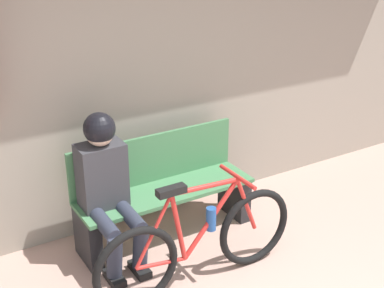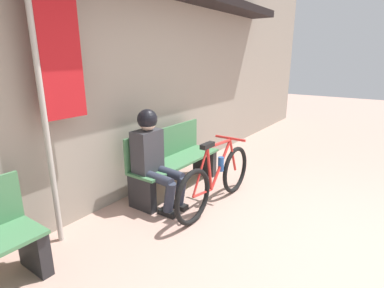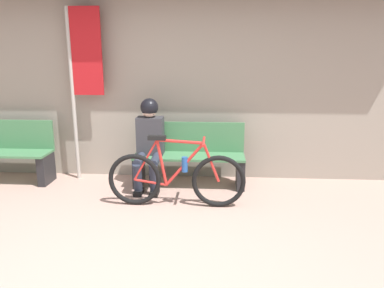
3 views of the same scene
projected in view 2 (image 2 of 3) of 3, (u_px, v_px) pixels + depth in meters
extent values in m
plane|color=tan|center=(332.00, 254.00, 2.70)|extent=(24.00, 24.00, 0.00)
cube|color=#9E9384|center=(130.00, 67.00, 3.60)|extent=(12.00, 0.12, 3.20)
cube|color=#477F51|center=(177.00, 161.00, 3.91)|extent=(1.43, 0.42, 0.03)
cube|color=#477F51|center=(165.00, 142.00, 3.96)|extent=(1.43, 0.03, 0.40)
cube|color=#232326|center=(142.00, 194.00, 3.45)|extent=(0.10, 0.36, 0.39)
cube|color=#232326|center=(205.00, 162.00, 4.50)|extent=(0.10, 0.36, 0.39)
torus|color=black|center=(193.00, 197.00, 3.13)|extent=(0.61, 0.05, 0.61)
torus|color=black|center=(235.00, 170.00, 3.88)|extent=(0.61, 0.05, 0.61)
cylinder|color=red|center=(219.00, 144.00, 3.41)|extent=(0.52, 0.03, 0.06)
cylinder|color=red|center=(221.00, 164.00, 3.53)|extent=(0.45, 0.03, 0.52)
cylinder|color=red|center=(209.00, 169.00, 3.32)|extent=(0.13, 0.03, 0.53)
cylinder|color=red|center=(203.00, 193.00, 3.28)|extent=(0.37, 0.03, 0.08)
cylinder|color=red|center=(200.00, 172.00, 3.17)|extent=(0.29, 0.02, 0.48)
cylinder|color=red|center=(233.00, 155.00, 3.75)|extent=(0.20, 0.03, 0.45)
cube|color=black|center=(207.00, 145.00, 3.20)|extent=(0.20, 0.07, 0.05)
cylinder|color=red|center=(230.00, 138.00, 3.62)|extent=(0.03, 0.40, 0.03)
cylinder|color=#235199|center=(221.00, 164.00, 3.53)|extent=(0.07, 0.07, 0.17)
cylinder|color=#2D3342|center=(158.00, 178.00, 3.33)|extent=(0.11, 0.39, 0.13)
cylinder|color=#2D3342|center=(169.00, 197.00, 3.29)|extent=(0.11, 0.17, 0.37)
cube|color=black|center=(168.00, 213.00, 3.36)|extent=(0.10, 0.22, 0.06)
cylinder|color=#2D3342|center=(169.00, 173.00, 3.48)|extent=(0.11, 0.39, 0.13)
cylinder|color=#2D3342|center=(180.00, 191.00, 3.44)|extent=(0.11, 0.17, 0.37)
cube|color=black|center=(179.00, 206.00, 3.52)|extent=(0.10, 0.22, 0.06)
cube|color=#38383D|center=(147.00, 151.00, 3.46)|extent=(0.34, 0.22, 0.49)
sphere|color=beige|center=(147.00, 122.00, 3.36)|extent=(0.20, 0.20, 0.20)
sphere|color=black|center=(147.00, 119.00, 3.35)|extent=(0.23, 0.23, 0.23)
cube|color=#232326|center=(34.00, 249.00, 2.46)|extent=(0.10, 0.36, 0.39)
cylinder|color=#B7B2A8|center=(45.00, 125.00, 2.59)|extent=(0.05, 0.05, 2.29)
cube|color=red|center=(61.00, 55.00, 2.61)|extent=(0.40, 0.02, 1.12)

